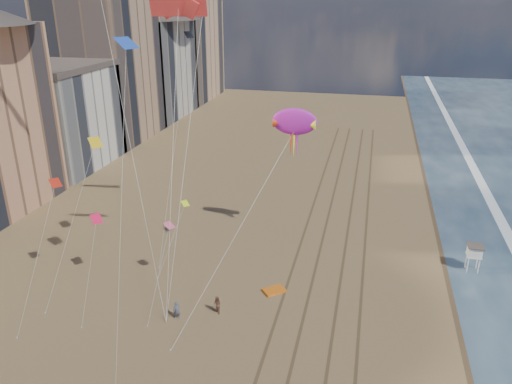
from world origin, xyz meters
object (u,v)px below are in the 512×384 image
lifeguard_stand (475,251)px  kite_flyer_a (177,310)px  show_kite (294,122)px  grounded_kite (274,290)px  kite_flyer_b (217,305)px

lifeguard_stand → kite_flyer_a: size_ratio=1.67×
show_kite → kite_flyer_a: (-7.66, -16.56, -13.82)m
grounded_kite → kite_flyer_a: (-7.69, -6.38, 0.77)m
lifeguard_stand → show_kite: 23.35m
show_kite → kite_flyer_a: 22.89m
show_kite → kite_flyer_b: 20.83m
kite_flyer_a → show_kite: bearing=47.5°
show_kite → kite_flyer_a: size_ratio=14.48×
lifeguard_stand → kite_flyer_a: lifeguard_stand is taller
grounded_kite → kite_flyer_b: kite_flyer_b is taller
lifeguard_stand → kite_flyer_b: 27.71m
lifeguard_stand → kite_flyer_b: (-24.08, -13.64, -1.40)m
show_kite → kite_flyer_b: bearing=-106.2°
lifeguard_stand → show_kite: (-19.73, 1.33, 12.42)m
lifeguard_stand → kite_flyer_b: lifeguard_stand is taller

